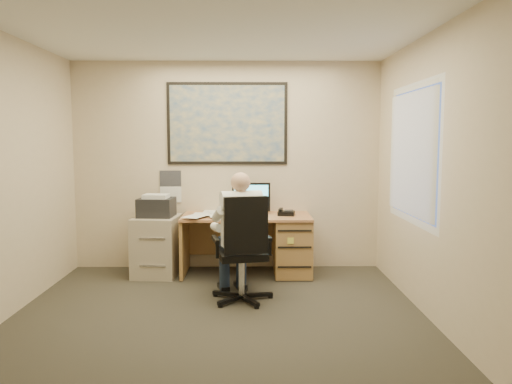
{
  "coord_description": "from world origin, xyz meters",
  "views": [
    {
      "loc": [
        0.31,
        -4.29,
        1.69
      ],
      "look_at": [
        0.37,
        1.3,
        1.1
      ],
      "focal_mm": 35.0,
      "sensor_mm": 36.0,
      "label": 1
    }
  ],
  "objects_px": {
    "person": "(242,237)",
    "office_chair": "(240,271)",
    "desk": "(272,239)",
    "filing_cabinet": "(157,240)"
  },
  "relations": [
    {
      "from": "person",
      "to": "office_chair",
      "type": "bearing_deg",
      "value": -113.37
    },
    {
      "from": "desk",
      "to": "person",
      "type": "bearing_deg",
      "value": -110.07
    },
    {
      "from": "desk",
      "to": "filing_cabinet",
      "type": "distance_m",
      "value": 1.45
    },
    {
      "from": "desk",
      "to": "office_chair",
      "type": "bearing_deg",
      "value": -109.18
    },
    {
      "from": "office_chair",
      "to": "filing_cabinet",
      "type": "bearing_deg",
      "value": 123.08
    },
    {
      "from": "filing_cabinet",
      "to": "person",
      "type": "bearing_deg",
      "value": -37.61
    },
    {
      "from": "filing_cabinet",
      "to": "office_chair",
      "type": "bearing_deg",
      "value": -40.18
    },
    {
      "from": "desk",
      "to": "person",
      "type": "distance_m",
      "value": 1.11
    },
    {
      "from": "desk",
      "to": "person",
      "type": "xyz_separation_m",
      "value": [
        -0.37,
        -1.02,
        0.23
      ]
    },
    {
      "from": "desk",
      "to": "office_chair",
      "type": "xyz_separation_m",
      "value": [
        -0.38,
        -1.1,
        -0.12
      ]
    }
  ]
}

